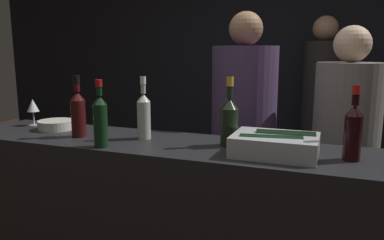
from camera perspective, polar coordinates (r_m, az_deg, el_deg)
name	(u,v)px	position (r m, az deg, el deg)	size (l,w,h in m)	color
wall_back_chalkboard	(265,61)	(3.81, 11.12, 8.80)	(6.40, 0.06, 2.80)	black
ice_bin_with_bottles	(276,144)	(1.71, 12.67, -3.57)	(0.37, 0.28, 0.11)	#B7BABF
bowl_white	(56,125)	(2.36, -20.01, -0.65)	(0.21, 0.21, 0.05)	silver
wine_glass	(33,106)	(2.52, -23.08, 1.93)	(0.07, 0.07, 0.16)	silver
champagne_bottle	(229,119)	(1.82, 5.71, 0.08)	(0.09, 0.09, 0.34)	black
red_wine_bottle_black_foil	(78,112)	(2.10, -16.97, 1.24)	(0.08, 0.08, 0.33)	#380F0F
red_wine_bottle_burgundy	(100,119)	(1.84, -13.80, 0.15)	(0.07, 0.07, 0.33)	black
red_wine_bottle_tall	(353,130)	(1.70, 23.35, -1.40)	(0.07, 0.07, 0.32)	black
white_wine_bottle	(144,114)	(1.98, -7.36, 0.94)	(0.07, 0.07, 0.33)	#B2B7AD
person_in_hoodie	(321,108)	(3.44, 19.02, 1.76)	(0.33, 0.33, 1.79)	black
person_blond_tee	(243,135)	(2.45, 7.82, -2.28)	(0.41, 0.41, 1.74)	black
person_grey_polo	(344,150)	(2.44, 22.21, -4.32)	(0.39, 0.39, 1.64)	black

